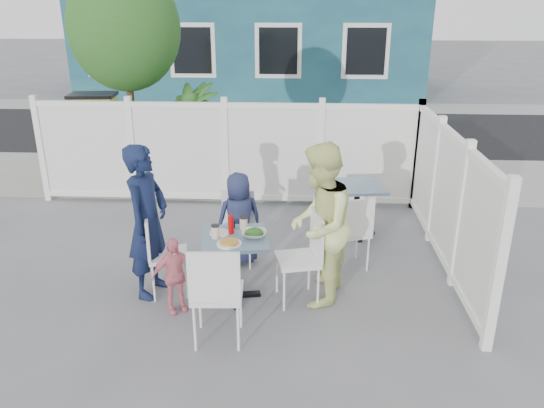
# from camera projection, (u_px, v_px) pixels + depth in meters

# --- Properties ---
(ground) EXTENTS (80.00, 80.00, 0.00)m
(ground) POSITION_uv_depth(u_px,v_px,m) (191.00, 276.00, 6.19)
(ground) COLOR slate
(near_sidewalk) EXTENTS (24.00, 2.60, 0.01)m
(near_sidewalk) POSITION_uv_depth(u_px,v_px,m) (232.00, 176.00, 9.72)
(near_sidewalk) COLOR gray
(near_sidewalk) RESTS_ON ground
(street) EXTENTS (24.00, 5.00, 0.01)m
(street) POSITION_uv_depth(u_px,v_px,m) (251.00, 130.00, 13.17)
(street) COLOR black
(street) RESTS_ON ground
(far_sidewalk) EXTENTS (24.00, 1.60, 0.01)m
(far_sidewalk) POSITION_uv_depth(u_px,v_px,m) (261.00, 107.00, 16.06)
(far_sidewalk) COLOR gray
(far_sidewalk) RESTS_ON ground
(building) EXTENTS (11.00, 6.00, 6.00)m
(building) POSITION_uv_depth(u_px,v_px,m) (253.00, 1.00, 18.17)
(building) COLOR navy
(building) RESTS_ON ground
(fence_back) EXTENTS (5.86, 0.08, 1.60)m
(fence_back) POSITION_uv_depth(u_px,v_px,m) (226.00, 156.00, 8.13)
(fence_back) COLOR white
(fence_back) RESTS_ON ground
(fence_right) EXTENTS (0.08, 3.66, 1.60)m
(fence_right) POSITION_uv_depth(u_px,v_px,m) (447.00, 201.00, 6.30)
(fence_right) COLOR white
(fence_right) RESTS_ON ground
(tree) EXTENTS (1.80, 1.62, 3.59)m
(tree) POSITION_uv_depth(u_px,v_px,m) (124.00, 29.00, 8.42)
(tree) COLOR #382316
(tree) RESTS_ON ground
(utility_cabinet) EXTENTS (0.80, 0.61, 1.39)m
(utility_cabinet) POSITION_uv_depth(u_px,v_px,m) (97.00, 134.00, 9.80)
(utility_cabinet) COLOR gold
(utility_cabinet) RESTS_ON ground
(potted_shrub_a) EXTENTS (1.38, 1.38, 1.77)m
(potted_shrub_a) POSITION_uv_depth(u_px,v_px,m) (192.00, 138.00, 8.79)
(potted_shrub_a) COLOR #23531A
(potted_shrub_a) RESTS_ON ground
(potted_shrub_b) EXTENTS (1.46, 1.32, 1.42)m
(potted_shrub_b) POSITION_uv_depth(u_px,v_px,m) (321.00, 152.00, 8.64)
(potted_shrub_b) COLOR #23531A
(potted_shrub_b) RESTS_ON ground
(main_table) EXTENTS (0.78, 0.78, 0.71)m
(main_table) POSITION_uv_depth(u_px,v_px,m) (235.00, 251.00, 5.57)
(main_table) COLOR #475A7C
(main_table) RESTS_ON ground
(spare_table) EXTENTS (0.77, 0.77, 0.72)m
(spare_table) POSITION_uv_depth(u_px,v_px,m) (357.00, 196.00, 7.10)
(spare_table) COLOR #475A7C
(spare_table) RESTS_ON ground
(chair_left) EXTENTS (0.49, 0.50, 0.92)m
(chair_left) POSITION_uv_depth(u_px,v_px,m) (160.00, 248.00, 5.66)
(chair_left) COLOR white
(chair_left) RESTS_ON ground
(chair_right) EXTENTS (0.52, 0.53, 0.98)m
(chair_right) POSITION_uv_depth(u_px,v_px,m) (305.00, 251.00, 5.52)
(chair_right) COLOR white
(chair_right) RESTS_ON ground
(chair_back) EXTENTS (0.40, 0.39, 0.88)m
(chair_back) POSITION_uv_depth(u_px,v_px,m) (237.00, 222.00, 6.40)
(chair_back) COLOR white
(chair_back) RESTS_ON ground
(chair_near) EXTENTS (0.48, 0.47, 1.01)m
(chair_near) POSITION_uv_depth(u_px,v_px,m) (216.00, 289.00, 4.76)
(chair_near) COLOR white
(chair_near) RESTS_ON ground
(chair_spare) EXTENTS (0.53, 0.52, 0.93)m
(chair_spare) POSITION_uv_depth(u_px,v_px,m) (352.00, 228.00, 6.16)
(chair_spare) COLOR white
(chair_spare) RESTS_ON ground
(man) EXTENTS (0.53, 0.68, 1.67)m
(man) POSITION_uv_depth(u_px,v_px,m) (148.00, 222.00, 5.57)
(man) COLOR #111A3A
(man) RESTS_ON ground
(woman) EXTENTS (0.80, 0.95, 1.72)m
(woman) POSITION_uv_depth(u_px,v_px,m) (319.00, 225.00, 5.42)
(woman) COLOR #E5F54A
(woman) RESTS_ON ground
(boy) EXTENTS (0.65, 0.55, 1.14)m
(boy) POSITION_uv_depth(u_px,v_px,m) (239.00, 219.00, 6.34)
(boy) COLOR #21284C
(boy) RESTS_ON ground
(toddler) EXTENTS (0.51, 0.42, 0.82)m
(toddler) POSITION_uv_depth(u_px,v_px,m) (174.00, 275.00, 5.37)
(toddler) COLOR pink
(toddler) RESTS_ON ground
(plate_main) EXTENTS (0.26, 0.26, 0.02)m
(plate_main) POSITION_uv_depth(u_px,v_px,m) (229.00, 244.00, 5.33)
(plate_main) COLOR white
(plate_main) RESTS_ON main_table
(plate_side) EXTENTS (0.21, 0.21, 0.01)m
(plate_side) POSITION_uv_depth(u_px,v_px,m) (219.00, 233.00, 5.59)
(plate_side) COLOR white
(plate_side) RESTS_ON main_table
(salad_bowl) EXTENTS (0.25, 0.25, 0.06)m
(salad_bowl) POSITION_uv_depth(u_px,v_px,m) (254.00, 234.00, 5.50)
(salad_bowl) COLOR white
(salad_bowl) RESTS_ON main_table
(coffee_cup_a) EXTENTS (0.09, 0.09, 0.13)m
(coffee_cup_a) POSITION_uv_depth(u_px,v_px,m) (215.00, 232.00, 5.47)
(coffee_cup_a) COLOR beige
(coffee_cup_a) RESTS_ON main_table
(coffee_cup_b) EXTENTS (0.08, 0.08, 0.12)m
(coffee_cup_b) POSITION_uv_depth(u_px,v_px,m) (244.00, 223.00, 5.68)
(coffee_cup_b) COLOR beige
(coffee_cup_b) RESTS_ON main_table
(ketchup_bottle) EXTENTS (0.06, 0.06, 0.19)m
(ketchup_bottle) POSITION_uv_depth(u_px,v_px,m) (231.00, 225.00, 5.56)
(ketchup_bottle) COLOR #A90506
(ketchup_bottle) RESTS_ON main_table
(salt_shaker) EXTENTS (0.03, 0.03, 0.06)m
(salt_shaker) POSITION_uv_depth(u_px,v_px,m) (230.00, 225.00, 5.72)
(salt_shaker) COLOR white
(salt_shaker) RESTS_ON main_table
(pepper_shaker) EXTENTS (0.03, 0.03, 0.07)m
(pepper_shaker) POSITION_uv_depth(u_px,v_px,m) (234.00, 225.00, 5.72)
(pepper_shaker) COLOR black
(pepper_shaker) RESTS_ON main_table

